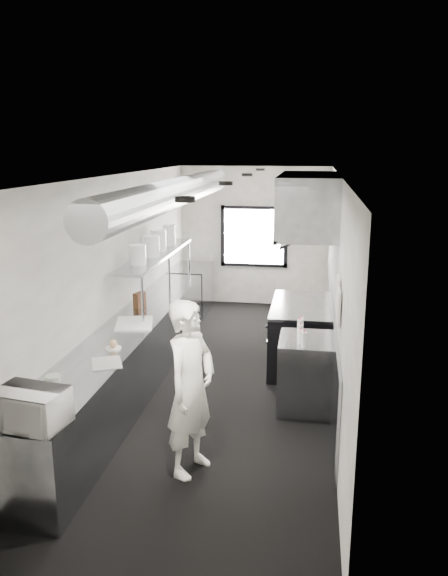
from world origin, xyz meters
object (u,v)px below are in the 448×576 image
at_px(pass_shelf, 157,256).
at_px(exhaust_hood, 308,204).
at_px(squeeze_bottle_a, 304,340).
at_px(squeeze_bottle_e, 301,324).
at_px(line_cook, 191,388).
at_px(microwave, 30,408).
at_px(squeeze_bottle_d, 300,327).
at_px(deli_tub_a, 53,381).
at_px(knife_block, 140,300).
at_px(squeeze_bottle_c, 300,332).
at_px(plate_stack_a, 138,255).
at_px(plate_stack_d, 169,235).
at_px(squeeze_bottle_b, 300,337).
at_px(bottle_station, 305,373).
at_px(plate_stack_c, 159,241).
at_px(far_work_table, 191,289).
at_px(deli_tub_b, 50,382).
at_px(prep_counter, 131,357).
at_px(range, 299,335).
at_px(cutting_board, 134,323).
at_px(small_plate, 113,348).

bearing_deg(pass_shelf, exhaust_hood, -7.47).
distance_m(squeeze_bottle_a, squeeze_bottle_e, 0.65).
distance_m(line_cook, microwave, 1.52).
distance_m(exhaust_hood, squeeze_bottle_d, 1.87).
relative_size(deli_tub_a, knife_block, 0.68).
height_order(squeeze_bottle_a, squeeze_bottle_c, squeeze_bottle_a).
relative_size(plate_stack_a, squeeze_bottle_c, 1.55).
distance_m(line_cook, plate_stack_d, 4.36).
height_order(knife_block, squeeze_bottle_a, knife_block).
height_order(pass_shelf, microwave, pass_shelf).
distance_m(pass_shelf, deli_tub_a, 3.54).
distance_m(line_cook, squeeze_bottle_b, 1.74).
relative_size(plate_stack_d, squeeze_bottle_c, 1.88).
xyz_separation_m(bottle_station, line_cook, (-1.09, -1.60, 0.43)).
xyz_separation_m(plate_stack_c, squeeze_bottle_b, (2.28, -2.07, -0.76)).
distance_m(deli_tub_a, knife_block, 2.81).
height_order(pass_shelf, squeeze_bottle_d, pass_shelf).
distance_m(far_work_table, squeeze_bottle_b, 4.69).
xyz_separation_m(far_work_table, deli_tub_b, (-0.13, -5.71, 0.49)).
bearing_deg(prep_counter, squeeze_bottle_c, -5.47).
distance_m(line_cook, knife_block, 2.94).
xyz_separation_m(range, cutting_board, (-2.13, -1.18, 0.44)).
bearing_deg(range, far_work_table, 131.19).
distance_m(pass_shelf, plate_stack_c, 0.27).
relative_size(pass_shelf, deli_tub_a, 20.36).
distance_m(microwave, deli_tub_b, 0.81).
bearing_deg(squeeze_bottle_d, cutting_board, 178.35).
relative_size(exhaust_hood, squeeze_bottle_b, 13.05).
bearing_deg(squeeze_bottle_c, prep_counter, 174.53).
height_order(range, small_plate, range).
height_order(bottle_station, deli_tub_b, deli_tub_b).
xyz_separation_m(exhaust_hood, range, (-0.06, 0.00, -1.92)).
bearing_deg(plate_stack_c, microwave, -88.38).
distance_m(knife_block, squeeze_bottle_e, 2.45).
distance_m(prep_counter, plate_stack_a, 1.42).
distance_m(deli_tub_b, squeeze_bottle_c, 2.96).
bearing_deg(squeeze_bottle_a, deli_tub_b, -148.11).
height_order(small_plate, plate_stack_c, plate_stack_c).
bearing_deg(squeeze_bottle_c, deli_tub_b, -142.68).
bearing_deg(cutting_board, plate_stack_c, 93.71).
xyz_separation_m(bottle_station, far_work_table, (-2.30, 3.90, 0.00)).
bearing_deg(line_cook, plate_stack_d, 39.07).
bearing_deg(far_work_table, knife_block, -92.45).
bearing_deg(exhaust_hood, deli_tub_a, -126.45).
bearing_deg(exhaust_hood, plate_stack_a, -166.49).
bearing_deg(deli_tub_a, microwave, -76.87).
distance_m(range, squeeze_bottle_c, 1.51).
bearing_deg(small_plate, plate_stack_c, 93.52).
bearing_deg(plate_stack_a, exhaust_hood, 13.51).
distance_m(prep_counter, squeeze_bottle_c, 2.30).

